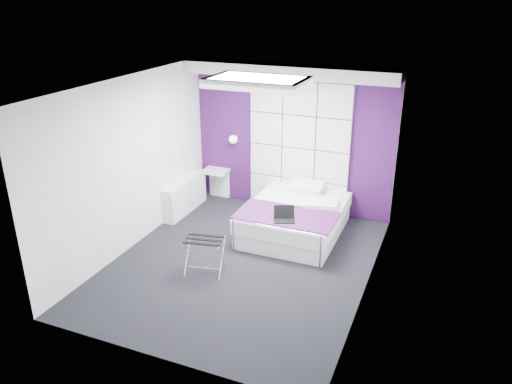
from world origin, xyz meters
TOP-DOWN VIEW (x-y plane):
  - floor at (0.00, 0.00)m, footprint 4.40×4.40m
  - ceiling at (0.00, 0.00)m, footprint 4.40×4.40m
  - wall_back at (0.00, 2.20)m, footprint 3.60×0.00m
  - wall_left at (-1.80, 0.00)m, footprint 0.00×4.40m
  - wall_right at (1.80, 0.00)m, footprint 0.00×4.40m
  - accent_wall at (0.00, 2.19)m, footprint 3.58×0.02m
  - soffit at (0.00, 1.95)m, footprint 3.58×0.50m
  - headboard at (0.15, 2.14)m, footprint 1.80×0.08m
  - skylight at (0.00, 0.60)m, footprint 1.36×0.86m
  - wall_lamp at (-1.05, 2.06)m, footprint 0.15×0.15m
  - radiator at (-1.69, 1.30)m, footprint 0.22×1.20m
  - bed at (0.41, 1.22)m, footprint 1.53×1.84m
  - nightstand at (-1.42, 2.02)m, footprint 0.46×0.36m
  - luggage_rack at (-0.39, -0.41)m, footprint 0.52×0.38m
  - laptop at (0.45, 0.59)m, footprint 0.31×0.22m

SIDE VIEW (x-z plane):
  - floor at x=0.00m, z-range 0.00..0.00m
  - luggage_rack at x=-0.39m, z-range 0.00..0.51m
  - bed at x=0.41m, z-range -0.05..0.60m
  - radiator at x=-1.69m, z-range 0.00..0.60m
  - nightstand at x=-1.42m, z-range 0.54..0.59m
  - laptop at x=0.45m, z-range 0.46..0.68m
  - headboard at x=0.15m, z-range 0.02..2.32m
  - wall_lamp at x=-1.05m, z-range 1.15..1.29m
  - wall_left at x=-1.80m, z-range -0.90..3.50m
  - wall_right at x=1.80m, z-range -0.90..3.50m
  - accent_wall at x=0.00m, z-range 0.01..2.59m
  - wall_back at x=0.00m, z-range -0.50..3.10m
  - soffit at x=0.00m, z-range 2.40..2.60m
  - skylight at x=0.00m, z-range 2.49..2.61m
  - ceiling at x=0.00m, z-range 2.60..2.60m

